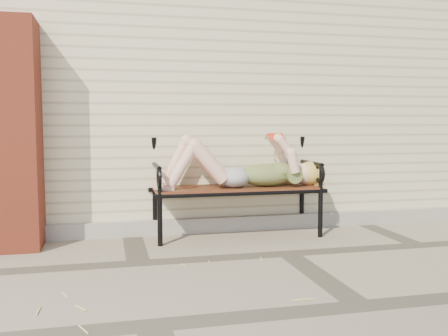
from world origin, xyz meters
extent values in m
plane|color=gray|center=(0.00, 0.00, 0.00)|extent=(80.00, 80.00, 0.00)
cube|color=beige|center=(0.00, 3.00, 1.50)|extent=(8.00, 4.00, 3.00)
cube|color=gray|center=(0.00, 0.97, 0.07)|extent=(8.00, 0.10, 0.15)
cube|color=#9F3924|center=(-2.30, 0.75, 1.00)|extent=(0.50, 0.50, 2.00)
cylinder|color=black|center=(-1.03, 0.52, 0.24)|extent=(0.05, 0.05, 0.47)
cylinder|color=black|center=(-1.03, 0.99, 0.24)|extent=(0.05, 0.05, 0.47)
cylinder|color=black|center=(0.52, 0.52, 0.24)|extent=(0.05, 0.05, 0.47)
cylinder|color=black|center=(0.52, 0.99, 0.24)|extent=(0.05, 0.05, 0.47)
cube|color=brown|center=(-0.25, 0.75, 0.47)|extent=(1.59, 0.51, 0.03)
cylinder|color=black|center=(-0.25, 0.52, 0.45)|extent=(1.68, 0.04, 0.04)
cylinder|color=black|center=(-0.25, 0.99, 0.45)|extent=(1.68, 0.04, 0.04)
torus|color=black|center=(-0.25, 1.10, 0.99)|extent=(0.29, 0.04, 0.29)
ellipsoid|color=#09333F|center=(0.04, 0.72, 0.60)|extent=(0.57, 0.32, 0.22)
ellipsoid|color=#09333F|center=(0.17, 0.72, 0.63)|extent=(0.27, 0.31, 0.17)
ellipsoid|color=#9A9A9F|center=(-0.29, 0.72, 0.58)|extent=(0.31, 0.36, 0.20)
sphere|color=beige|center=(0.45, 0.72, 0.60)|extent=(0.23, 0.23, 0.23)
ellipsoid|color=#DAAD52|center=(0.50, 0.72, 0.60)|extent=(0.26, 0.27, 0.24)
cube|color=red|center=(0.13, 0.72, 1.00)|extent=(0.15, 0.02, 0.02)
cube|color=white|center=(0.13, 0.68, 0.97)|extent=(0.15, 0.09, 0.05)
cube|color=white|center=(0.13, 0.76, 0.97)|extent=(0.15, 0.09, 0.05)
cube|color=red|center=(0.13, 0.67, 0.97)|extent=(0.16, 0.10, 0.05)
cube|color=red|center=(0.13, 0.77, 0.97)|extent=(0.16, 0.10, 0.05)
cylinder|color=#CAC263|center=(-0.43, -0.39, 0.01)|extent=(0.14, 0.08, 0.01)
cylinder|color=#CAC263|center=(-0.56, -0.54, 0.01)|extent=(0.02, 0.10, 0.01)
cylinder|color=#CAC263|center=(-1.63, -1.20, 0.01)|extent=(0.11, 0.02, 0.01)
cylinder|color=#CAC263|center=(-1.21, -1.40, 0.01)|extent=(0.14, 0.10, 0.01)
cylinder|color=#CAC263|center=(-1.98, -0.44, 0.01)|extent=(0.12, 0.09, 0.01)
cylinder|color=#CAC263|center=(-1.91, -0.54, 0.01)|extent=(0.04, 0.15, 0.01)
cylinder|color=#CAC263|center=(-0.48, -0.68, 0.01)|extent=(0.08, 0.10, 0.01)
cylinder|color=#CAC263|center=(-1.86, -0.23, 0.01)|extent=(0.08, 0.13, 0.01)
cylinder|color=#CAC263|center=(-0.30, -1.23, 0.01)|extent=(0.05, 0.15, 0.01)
cylinder|color=#CAC263|center=(-0.80, -0.32, 0.01)|extent=(0.10, 0.11, 0.01)
cylinder|color=#CAC263|center=(-1.72, -0.98, 0.01)|extent=(0.11, 0.06, 0.01)
camera|label=1|loc=(-1.48, -3.90, 1.10)|focal=40.00mm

